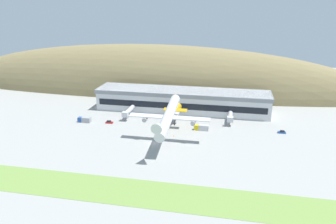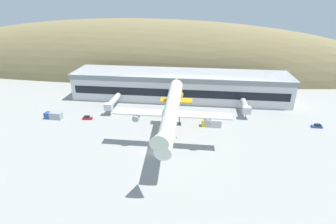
# 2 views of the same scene
# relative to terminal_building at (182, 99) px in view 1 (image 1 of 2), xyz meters

# --- Properties ---
(ground_plane) EXTENTS (444.86, 444.86, 0.00)m
(ground_plane) POSITION_rel_terminal_building_xyz_m (-5.41, -52.51, -7.62)
(ground_plane) COLOR #9E9E99
(grass_strip_foreground) EXTENTS (400.37, 17.72, 0.08)m
(grass_strip_foreground) POSITION_rel_terminal_building_xyz_m (-5.41, -95.75, -7.58)
(grass_strip_foreground) COLOR #759947
(grass_strip_foreground) RESTS_ON ground_plane
(hill_backdrop) EXTENTS (332.65, 50.92, 71.29)m
(hill_backdrop) POSITION_rel_terminal_building_xyz_m (-31.51, 42.69, -7.62)
(hill_backdrop) COLOR olive
(hill_backdrop) RESTS_ON ground_plane
(terminal_building) EXTENTS (107.55, 21.12, 13.47)m
(terminal_building) POSITION_rel_terminal_building_xyz_m (0.00, 0.00, 0.00)
(terminal_building) COLOR silver
(terminal_building) RESTS_ON ground_plane
(jetway_0) EXTENTS (3.38, 16.44, 5.43)m
(jetway_0) POSITION_rel_terminal_building_xyz_m (-29.20, -19.08, -3.63)
(jetway_0) COLOR silver
(jetway_0) RESTS_ON ground_plane
(jetway_1) EXTENTS (3.38, 14.94, 5.43)m
(jetway_1) POSITION_rel_terminal_building_xyz_m (-0.38, -18.29, -3.63)
(jetway_1) COLOR silver
(jetway_1) RESTS_ON ground_plane
(jetway_2) EXTENTS (3.38, 13.02, 5.43)m
(jetway_2) POSITION_rel_terminal_building_xyz_m (30.13, -17.27, -3.63)
(jetway_2) COLOR silver
(jetway_2) RESTS_ON ground_plane
(cargo_airplane) EXTENTS (39.86, 51.65, 12.60)m
(cargo_airplane) POSITION_rel_terminal_building_xyz_m (0.90, -48.17, 5.50)
(cargo_airplane) COLOR silver
(service_car_0) EXTENTS (3.97, 1.89, 1.47)m
(service_car_0) POSITION_rel_terminal_building_xyz_m (-4.78, -23.13, -7.01)
(service_car_0) COLOR #B21E1E
(service_car_0) RESTS_ON ground_plane
(service_car_1) EXTENTS (4.07, 1.83, 1.46)m
(service_car_1) POSITION_rel_terminal_building_xyz_m (57.22, -26.58, -7.02)
(service_car_1) COLOR #264C99
(service_car_1) RESTS_ON ground_plane
(service_car_2) EXTENTS (4.26, 2.13, 1.51)m
(service_car_2) POSITION_rel_terminal_building_xyz_m (-37.04, -30.38, -7.00)
(service_car_2) COLOR #B21E1E
(service_car_2) RESTS_ON ground_plane
(fuel_truck) EXTENTS (7.90, 2.61, 2.99)m
(fuel_truck) POSITION_rel_terminal_building_xyz_m (15.39, -30.66, -6.17)
(fuel_truck) COLOR gold
(fuel_truck) RESTS_ON ground_plane
(box_truck) EXTENTS (7.60, 2.80, 2.95)m
(box_truck) POSITION_rel_terminal_building_xyz_m (-51.49, -31.58, -6.18)
(box_truck) COLOR #264C99
(box_truck) RESTS_ON ground_plane
(traffic_cone_0) EXTENTS (0.52, 0.52, 0.58)m
(traffic_cone_0) POSITION_rel_terminal_building_xyz_m (2.27, -41.89, -7.34)
(traffic_cone_0) COLOR orange
(traffic_cone_0) RESTS_ON ground_plane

